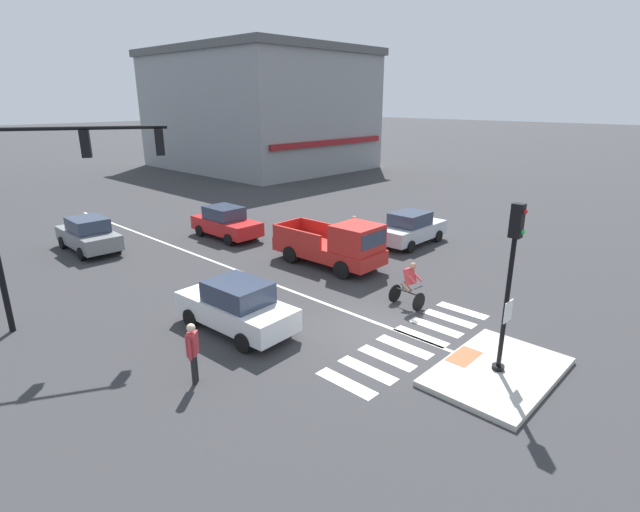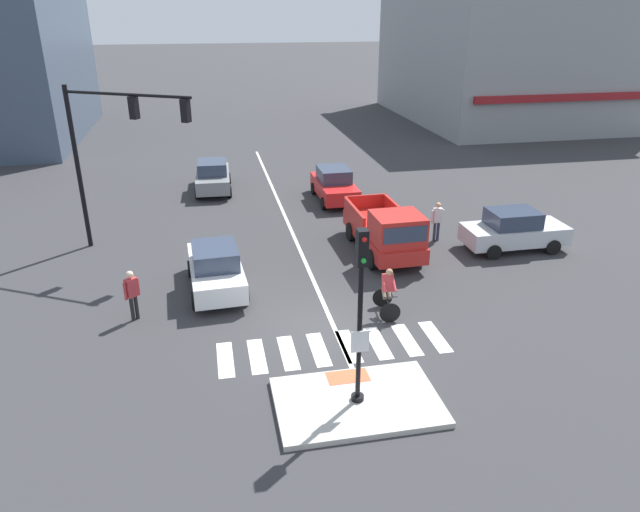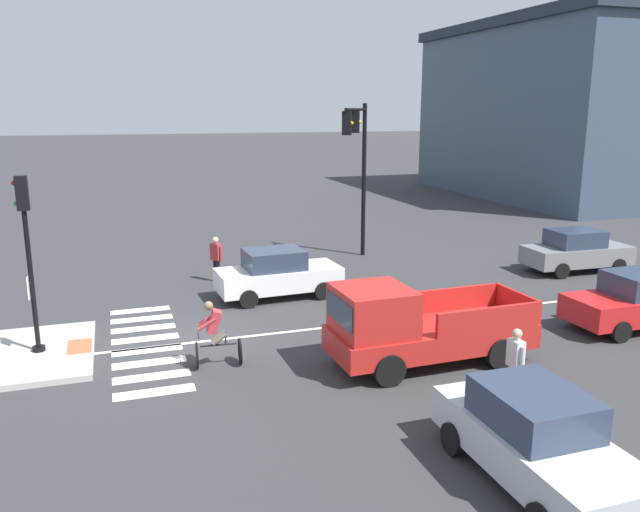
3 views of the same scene
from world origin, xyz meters
name	(u,v)px [view 2 (image 2 of 3)]	position (x,y,z in m)	size (l,w,h in m)	color
ground_plane	(326,330)	(0.00, 0.00, 0.00)	(300.00, 300.00, 0.00)	#333335
traffic_island	(357,402)	(0.00, -3.68, 0.07)	(4.05, 2.65, 0.15)	#B2AFA8
tactile_pad_front	(348,377)	(0.00, -2.71, 0.15)	(1.10, 0.60, 0.01)	#DB5B38
signal_pole	(360,303)	(0.00, -3.69, 2.85)	(0.44, 0.38, 4.47)	black
crosswalk_stripe_a	(225,360)	(-3.10, -1.03, 0.00)	(0.44, 1.80, 0.01)	silver
crosswalk_stripe_b	(257,356)	(-2.22, -1.03, 0.00)	(0.44, 1.80, 0.01)	silver
crosswalk_stripe_c	(288,353)	(-1.33, -1.03, 0.00)	(0.44, 1.80, 0.01)	silver
crosswalk_stripe_d	(319,349)	(-0.44, -1.03, 0.00)	(0.44, 1.80, 0.01)	silver
crosswalk_stripe_e	(349,346)	(0.44, -1.03, 0.00)	(0.44, 1.80, 0.01)	silver
crosswalk_stripe_f	(378,343)	(1.33, -1.03, 0.00)	(0.44, 1.80, 0.01)	silver
crosswalk_stripe_g	(407,340)	(2.22, -1.03, 0.00)	(0.44, 1.80, 0.01)	silver
crosswalk_stripe_h	(435,337)	(3.10, -1.03, 0.00)	(0.44, 1.80, 0.01)	silver
lane_centre_line	(287,220)	(0.26, 10.00, 0.00)	(0.14, 28.00, 0.01)	silver
traffic_light_mast	(110,140)	(-6.63, 7.72, 4.48)	(4.69, 2.73, 6.41)	black
building_corner_right	(506,47)	(22.58, 33.07, 5.90)	(16.82, 20.59, 11.76)	gray
car_white_westbound_near	(216,268)	(-3.15, 3.45, 0.81)	(2.01, 4.18, 1.64)	white
car_silver_cross_right	(514,230)	(8.71, 4.82, 0.81)	(4.10, 1.85, 1.64)	silver
car_grey_westbound_distant	(213,176)	(-2.87, 15.36, 0.81)	(1.96, 4.16, 1.64)	slate
car_red_eastbound_far	(334,185)	(3.06, 12.52, 0.81)	(1.85, 4.10, 1.64)	red
pickup_truck_red_eastbound_mid	(387,232)	(3.50, 5.18, 0.98)	(2.15, 5.14, 2.08)	red
cyclist	(387,291)	(2.06, 0.53, 0.87)	(0.74, 1.14, 1.68)	black
pedestrian_at_curb_left	(132,291)	(-5.75, 1.82, 0.98)	(0.44, 0.40, 1.67)	black
pedestrian_waiting_far_side	(437,218)	(6.03, 6.29, 0.98)	(0.55, 0.23, 1.67)	#2D334C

